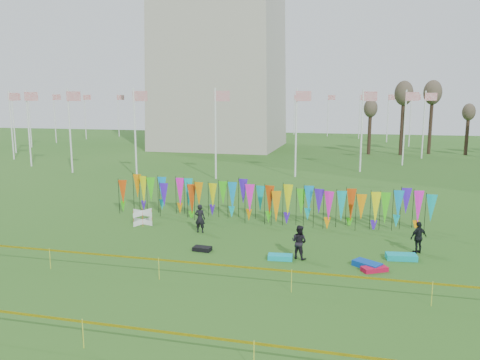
% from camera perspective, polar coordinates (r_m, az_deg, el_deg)
% --- Properties ---
extents(ground, '(160.00, 160.00, 0.00)m').
position_cam_1_polar(ground, '(20.53, -1.76, -10.27)').
color(ground, '#265818').
rests_on(ground, ground).
extents(flagpole_ring, '(57.40, 56.16, 8.00)m').
position_cam_1_polar(flagpole_ring, '(69.34, -2.26, 7.34)').
color(flagpole_ring, silver).
rests_on(flagpole_ring, ground).
extents(banner_row, '(18.64, 0.64, 2.22)m').
position_cam_1_polar(banner_row, '(27.08, 3.04, -2.34)').
color(banner_row, black).
rests_on(banner_row, ground).
extents(caution_tape_near, '(26.00, 0.02, 0.90)m').
position_cam_1_polar(caution_tape_near, '(18.31, -4.37, -10.25)').
color(caution_tape_near, '#DDC604').
rests_on(caution_tape_near, ground).
extents(caution_tape_far, '(26.00, 0.02, 0.90)m').
position_cam_1_polar(caution_tape_far, '(13.76, -11.67, -17.55)').
color(caution_tape_far, '#DDC604').
rests_on(caution_tape_far, ground).
extents(box_kite, '(0.74, 0.74, 0.83)m').
position_cam_1_polar(box_kite, '(27.25, -11.77, -4.47)').
color(box_kite, red).
rests_on(box_kite, ground).
extents(person_left, '(0.57, 0.42, 1.55)m').
position_cam_1_polar(person_left, '(25.10, -4.90, -4.69)').
color(person_left, black).
rests_on(person_left, ground).
extents(person_mid, '(0.87, 0.73, 1.54)m').
position_cam_1_polar(person_mid, '(21.20, 7.22, -7.49)').
color(person_mid, black).
rests_on(person_mid, ground).
extents(person_right, '(1.01, 0.92, 1.51)m').
position_cam_1_polar(person_right, '(23.26, 20.93, -6.56)').
color(person_right, black).
rests_on(person_right, ground).
extents(kite_bag_turquoise, '(1.12, 0.64, 0.22)m').
position_cam_1_polar(kite_bag_turquoise, '(21.19, 4.93, -9.35)').
color(kite_bag_turquoise, '#0CB2C0').
rests_on(kite_bag_turquoise, ground).
extents(kite_bag_blue, '(1.30, 1.15, 0.24)m').
position_cam_1_polar(kite_bag_blue, '(20.89, 15.24, -9.91)').
color(kite_bag_blue, '#0A40AA').
rests_on(kite_bag_blue, ground).
extents(kite_bag_red, '(1.16, 0.95, 0.19)m').
position_cam_1_polar(kite_bag_red, '(20.53, 16.06, -10.38)').
color(kite_bag_red, '#BE0C33').
rests_on(kite_bag_red, ground).
extents(kite_bag_black, '(0.88, 0.55, 0.19)m').
position_cam_1_polar(kite_bag_black, '(22.34, -4.63, -8.35)').
color(kite_bag_black, black).
rests_on(kite_bag_black, ground).
extents(kite_bag_teal, '(1.38, 0.78, 0.25)m').
position_cam_1_polar(kite_bag_teal, '(22.30, 19.06, -8.83)').
color(kite_bag_teal, '#0CA7AD').
rests_on(kite_bag_teal, ground).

